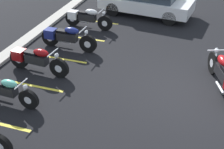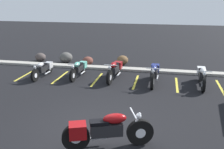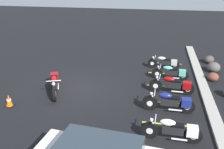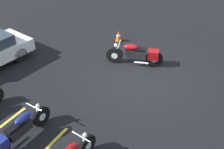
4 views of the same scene
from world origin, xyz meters
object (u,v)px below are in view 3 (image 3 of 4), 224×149
(motorcycle_maroon_featured, at_px, (54,83))
(parked_bike_0, at_px, (165,62))
(parked_bike_2, at_px, (174,85))
(landscape_rock_0, at_px, (213,77))
(parked_bike_1, at_px, (172,73))
(parked_bike_3, at_px, (171,102))
(traffic_cone, at_px, (9,101))
(landscape_rock_3, at_px, (209,59))
(landscape_rock_2, at_px, (214,67))
(parked_bike_4, at_px, (175,130))

(motorcycle_maroon_featured, distance_m, parked_bike_0, 7.08)
(parked_bike_2, height_order, landscape_rock_0, parked_bike_2)
(parked_bike_0, height_order, landscape_rock_0, parked_bike_0)
(parked_bike_0, relative_size, parked_bike_1, 0.97)
(parked_bike_3, distance_m, landscape_rock_0, 4.62)
(parked_bike_3, height_order, traffic_cone, parked_bike_3)
(parked_bike_3, height_order, landscape_rock_3, parked_bike_3)
(parked_bike_0, distance_m, parked_bike_3, 5.43)
(parked_bike_2, relative_size, landscape_rock_3, 3.21)
(landscape_rock_3, bearing_deg, parked_bike_3, -21.26)
(parked_bike_3, distance_m, landscape_rock_3, 7.54)
(motorcycle_maroon_featured, height_order, parked_bike_3, motorcycle_maroon_featured)
(landscape_rock_0, relative_size, landscape_rock_3, 0.88)
(landscape_rock_0, relative_size, traffic_cone, 1.09)
(parked_bike_2, bearing_deg, traffic_cone, 23.99)
(landscape_rock_2, height_order, traffic_cone, landscape_rock_2)
(parked_bike_4, relative_size, traffic_cone, 3.88)
(parked_bike_2, distance_m, landscape_rock_2, 4.29)
(motorcycle_maroon_featured, distance_m, landscape_rock_3, 10.37)
(traffic_cone, bearing_deg, parked_bike_4, 79.28)
(parked_bike_3, bearing_deg, traffic_cone, 7.65)
(parked_bike_3, bearing_deg, landscape_rock_2, -115.12)
(parked_bike_0, xyz_separation_m, landscape_rock_2, (0.06, 2.91, -0.10))
(parked_bike_1, distance_m, traffic_cone, 8.64)
(parked_bike_1, height_order, landscape_rock_2, parked_bike_1)
(landscape_rock_0, height_order, traffic_cone, traffic_cone)
(landscape_rock_0, height_order, landscape_rock_2, landscape_rock_2)
(parked_bike_1, bearing_deg, landscape_rock_3, -124.62)
(motorcycle_maroon_featured, xyz_separation_m, landscape_rock_0, (-2.88, 8.18, -0.27))
(parked_bike_2, bearing_deg, parked_bike_1, -84.53)
(motorcycle_maroon_featured, relative_size, parked_bike_3, 1.03)
(landscape_rock_0, bearing_deg, traffic_cone, -64.31)
(parked_bike_0, height_order, traffic_cone, parked_bike_0)
(parked_bike_0, relative_size, parked_bike_3, 0.87)
(parked_bike_3, bearing_deg, landscape_rock_0, -120.12)
(parked_bike_0, xyz_separation_m, traffic_cone, (6.17, -7.06, -0.15))
(parked_bike_1, relative_size, parked_bike_4, 0.93)
(landscape_rock_0, bearing_deg, motorcycle_maroon_featured, -70.64)
(parked_bike_0, xyz_separation_m, parked_bike_1, (1.73, 0.36, 0.01))
(parked_bike_3, distance_m, traffic_cone, 7.29)
(parked_bike_4, bearing_deg, landscape_rock_2, -107.29)
(motorcycle_maroon_featured, height_order, parked_bike_0, motorcycle_maroon_featured)
(parked_bike_1, relative_size, traffic_cone, 3.60)
(parked_bike_0, bearing_deg, landscape_rock_2, -177.63)
(parked_bike_2, xyz_separation_m, landscape_rock_3, (-5.13, 2.53, -0.22))
(parked_bike_2, height_order, landscape_rock_2, parked_bike_2)
(parked_bike_4, xyz_separation_m, traffic_cone, (-1.38, -7.30, -0.20))
(landscape_rock_2, relative_size, traffic_cone, 1.37)
(parked_bike_1, distance_m, landscape_rock_2, 3.05)
(landscape_rock_2, bearing_deg, parked_bike_4, -19.66)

